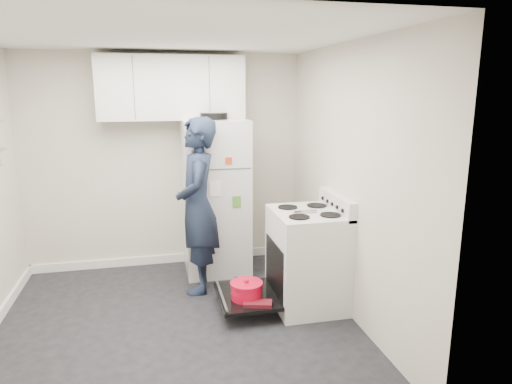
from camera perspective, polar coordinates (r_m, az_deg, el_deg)
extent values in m
cube|color=black|center=(4.35, -9.81, -16.12)|extent=(3.20, 3.20, 0.01)
cube|color=white|center=(3.84, -11.28, 18.70)|extent=(3.20, 3.20, 0.01)
cube|color=beige|center=(5.48, -11.28, 3.71)|extent=(3.20, 0.01, 2.50)
cube|color=beige|center=(2.37, -8.66, -8.02)|extent=(3.20, 0.01, 2.50)
cube|color=beige|center=(4.28, 11.43, 1.21)|extent=(0.01, 3.20, 2.50)
cube|color=white|center=(5.77, -10.76, -8.16)|extent=(3.20, 0.03, 0.10)
cube|color=silver|center=(4.51, 6.40, -8.46)|extent=(0.65, 0.76, 0.92)
cube|color=black|center=(4.51, 5.53, -9.26)|extent=(0.53, 0.60, 0.52)
cube|color=orange|center=(4.60, 8.76, -8.91)|extent=(0.02, 0.56, 0.46)
cylinder|color=black|center=(4.60, 6.08, -11.28)|extent=(0.34, 0.34, 0.02)
cube|color=silver|center=(4.45, 10.04, -1.46)|extent=(0.08, 0.76, 0.18)
cube|color=silver|center=(4.37, 6.55, -2.64)|extent=(0.65, 0.76, 0.03)
cube|color=#B2B2B7|center=(4.29, 6.15, -2.40)|extent=(0.22, 0.03, 0.01)
cube|color=black|center=(4.49, -1.15, -12.88)|extent=(0.55, 0.70, 0.03)
cylinder|color=#B2B2B7|center=(4.43, -4.33, -12.72)|extent=(0.02, 0.66, 0.02)
cylinder|color=red|center=(4.38, -1.19, -12.30)|extent=(0.30, 0.30, 0.14)
cylinder|color=red|center=(4.35, -1.20, -11.36)|extent=(0.31, 0.31, 0.02)
sphere|color=red|center=(4.34, -1.20, -11.02)|extent=(0.04, 0.04, 0.04)
cube|color=maroon|center=(4.27, 0.22, -13.77)|extent=(0.29, 0.20, 0.04)
cube|color=maroon|center=(4.72, -1.23, -11.06)|extent=(0.29, 0.20, 0.04)
cube|color=silver|center=(5.25, -5.08, -0.59)|extent=(0.72, 0.70, 1.76)
cube|color=#4C4C4C|center=(4.83, -4.59, 2.84)|extent=(0.68, 0.01, 0.01)
cube|color=#B2B2B7|center=(4.76, -7.93, 4.08)|extent=(0.03, 0.03, 0.20)
cube|color=#B2B2B7|center=(4.84, -7.78, -0.83)|extent=(0.03, 0.03, 0.55)
cylinder|color=black|center=(5.12, -5.29, 9.44)|extent=(0.30, 0.30, 0.07)
cube|color=yellow|center=(4.81, -6.36, 3.00)|extent=(0.06, 0.01, 0.06)
cube|color=red|center=(4.83, -3.42, 3.94)|extent=(0.07, 0.01, 0.07)
cube|color=white|center=(4.86, -5.12, 0.37)|extent=(0.12, 0.01, 0.16)
cube|color=#4F9230|center=(4.93, -2.44, -1.20)|extent=(0.09, 0.01, 0.12)
cube|color=silver|center=(5.25, -10.51, 12.67)|extent=(1.60, 0.33, 0.70)
imported|color=#182136|center=(4.74, -7.31, -1.74)|extent=(0.51, 0.71, 1.82)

